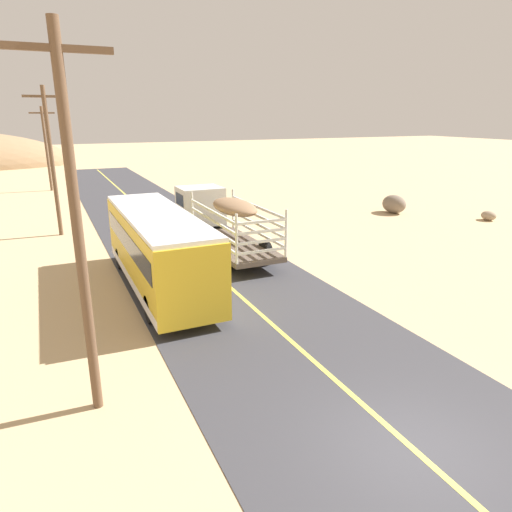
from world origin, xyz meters
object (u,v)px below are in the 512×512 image
(boulder_mid_field, at_px, (394,204))
(power_pole_far, at_px, (46,146))
(livestock_truck, at_px, (213,213))
(bus, at_px, (158,248))
(power_pole_mid, at_px, (52,158))
(boulder_near_shoulder, at_px, (489,216))
(power_pole_near, at_px, (77,222))

(boulder_mid_field, bearing_deg, power_pole_far, 135.73)
(power_pole_far, bearing_deg, livestock_truck, -72.55)
(bus, height_order, boulder_mid_field, bus)
(power_pole_mid, bearing_deg, livestock_truck, -36.70)
(power_pole_far, relative_size, boulder_mid_field, 3.90)
(bus, relative_size, power_pole_far, 1.28)
(livestock_truck, bearing_deg, boulder_near_shoulder, -6.79)
(livestock_truck, xyz_separation_m, power_pole_far, (-7.75, 24.67, 2.39))
(livestock_truck, bearing_deg, power_pole_far, 107.45)
(bus, xyz_separation_m, power_pole_mid, (-3.38, 11.39, 2.85))
(power_pole_mid, distance_m, power_pole_far, 18.90)
(bus, height_order, power_pole_near, power_pole_near)
(power_pole_near, distance_m, power_pole_mid, 18.89)
(power_pole_near, distance_m, boulder_mid_field, 27.91)
(power_pole_near, relative_size, power_pole_mid, 1.03)
(power_pole_far, bearing_deg, power_pole_near, -90.00)
(power_pole_mid, bearing_deg, power_pole_near, -90.00)
(boulder_near_shoulder, bearing_deg, livestock_truck, 173.21)
(power_pole_near, xyz_separation_m, boulder_near_shoulder, (27.12, 10.80, -4.40))
(boulder_near_shoulder, bearing_deg, bus, -172.08)
(boulder_near_shoulder, height_order, boulder_mid_field, boulder_mid_field)
(power_pole_near, relative_size, power_pole_far, 1.14)
(livestock_truck, distance_m, bus, 7.11)
(boulder_mid_field, bearing_deg, power_pole_near, -145.79)
(bus, height_order, power_pole_far, power_pole_far)
(power_pole_mid, height_order, power_pole_far, power_pole_mid)
(livestock_truck, height_order, power_pole_near, power_pole_near)
(livestock_truck, xyz_separation_m, bus, (-4.37, -5.61, -0.04))
(power_pole_mid, xyz_separation_m, boulder_near_shoulder, (27.12, -8.09, -4.26))
(bus, bearing_deg, livestock_truck, 52.07)
(power_pole_near, xyz_separation_m, power_pole_mid, (0.00, 18.89, -0.13))
(bus, distance_m, boulder_near_shoulder, 24.01)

